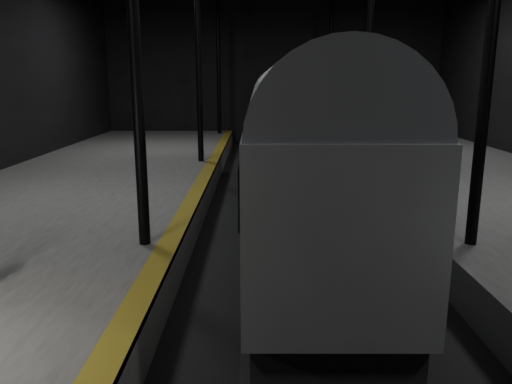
{
  "coord_description": "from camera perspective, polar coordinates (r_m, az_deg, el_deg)",
  "views": [
    {
      "loc": [
        -1.19,
        -15.08,
        4.75
      ],
      "look_at": [
        -1.21,
        -2.98,
        2.0
      ],
      "focal_mm": 35.0,
      "sensor_mm": 36.0,
      "label": 1
    }
  ],
  "objects": [
    {
      "name": "tactile_strip",
      "position": [
        15.68,
        -7.47,
        -1.13
      ],
      "size": [
        0.5,
        43.8,
        0.01
      ],
      "primitive_type": "cube",
      "color": "olive",
      "rests_on": "platform_left"
    },
    {
      "name": "train",
      "position": [
        16.13,
        4.34,
        6.18
      ],
      "size": [
        2.91,
        19.45,
        5.2
      ],
      "color": "#A9ABB1",
      "rests_on": "ground"
    },
    {
      "name": "ground",
      "position": [
        15.86,
        4.4,
        -4.67
      ],
      "size": [
        44.0,
        44.0,
        0.0
      ],
      "primitive_type": "plane",
      "color": "black",
      "rests_on": "ground"
    },
    {
      "name": "platform_left",
      "position": [
        16.89,
        -21.87,
        -2.72
      ],
      "size": [
        9.0,
        43.8,
        1.0
      ],
      "primitive_type": "cube",
      "color": "#4C4C4A",
      "rests_on": "ground"
    },
    {
      "name": "track",
      "position": [
        15.84,
        4.41,
        -4.43
      ],
      "size": [
        2.4,
        43.0,
        0.24
      ],
      "color": "#3F3328",
      "rests_on": "ground"
    }
  ]
}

